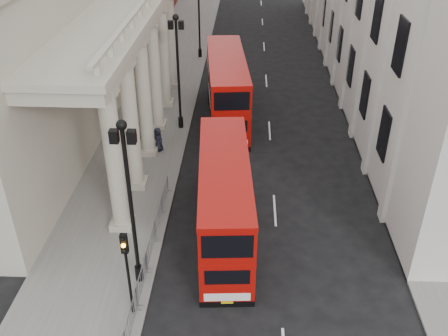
{
  "coord_description": "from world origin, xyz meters",
  "views": [
    {
      "loc": [
        4.21,
        -13.16,
        16.84
      ],
      "look_at": [
        3.13,
        9.32,
        3.14
      ],
      "focal_mm": 40.0,
      "sensor_mm": 36.0,
      "label": 1
    }
  ],
  "objects_px": {
    "lamp_post_south": "(130,195)",
    "bus_near": "(224,199)",
    "lamp_post_mid": "(178,65)",
    "pedestrian_b": "(135,127)",
    "lamp_post_north": "(199,9)",
    "pedestrian_c": "(158,139)",
    "bus_far": "(227,87)",
    "pedestrian_a": "(117,178)",
    "traffic_light": "(126,260)"
  },
  "relations": [
    {
      "from": "traffic_light",
      "to": "pedestrian_b",
      "type": "bearing_deg",
      "value": 100.84
    },
    {
      "from": "lamp_post_mid",
      "to": "traffic_light",
      "type": "relative_size",
      "value": 1.93
    },
    {
      "from": "lamp_post_north",
      "to": "pedestrian_b",
      "type": "distance_m",
      "value": 18.6
    },
    {
      "from": "lamp_post_mid",
      "to": "pedestrian_b",
      "type": "relative_size",
      "value": 4.51
    },
    {
      "from": "bus_near",
      "to": "pedestrian_c",
      "type": "bearing_deg",
      "value": 115.29
    },
    {
      "from": "traffic_light",
      "to": "bus_far",
      "type": "xyz_separation_m",
      "value": [
        3.22,
        20.12,
        -0.59
      ]
    },
    {
      "from": "traffic_light",
      "to": "bus_far",
      "type": "bearing_deg",
      "value": 80.9
    },
    {
      "from": "lamp_post_south",
      "to": "pedestrian_c",
      "type": "height_order",
      "value": "lamp_post_south"
    },
    {
      "from": "lamp_post_mid",
      "to": "bus_far",
      "type": "height_order",
      "value": "lamp_post_mid"
    },
    {
      "from": "bus_near",
      "to": "pedestrian_a",
      "type": "relative_size",
      "value": 5.55
    },
    {
      "from": "lamp_post_south",
      "to": "lamp_post_mid",
      "type": "bearing_deg",
      "value": 90.0
    },
    {
      "from": "bus_near",
      "to": "lamp_post_mid",
      "type": "bearing_deg",
      "value": 103.23
    },
    {
      "from": "traffic_light",
      "to": "pedestrian_b",
      "type": "height_order",
      "value": "traffic_light"
    },
    {
      "from": "pedestrian_b",
      "to": "lamp_post_mid",
      "type": "bearing_deg",
      "value": -160.62
    },
    {
      "from": "pedestrian_b",
      "to": "pedestrian_c",
      "type": "distance_m",
      "value": 2.51
    },
    {
      "from": "pedestrian_a",
      "to": "pedestrian_c",
      "type": "xyz_separation_m",
      "value": [
        1.64,
        5.08,
        -0.1
      ]
    },
    {
      "from": "lamp_post_south",
      "to": "lamp_post_mid",
      "type": "distance_m",
      "value": 16.0
    },
    {
      "from": "lamp_post_mid",
      "to": "pedestrian_c",
      "type": "relative_size",
      "value": 4.92
    },
    {
      "from": "lamp_post_north",
      "to": "bus_far",
      "type": "xyz_separation_m",
      "value": [
        3.32,
        -13.9,
        -2.4
      ]
    },
    {
      "from": "traffic_light",
      "to": "bus_far",
      "type": "height_order",
      "value": "bus_far"
    },
    {
      "from": "lamp_post_south",
      "to": "pedestrian_a",
      "type": "relative_size",
      "value": 4.42
    },
    {
      "from": "pedestrian_a",
      "to": "pedestrian_b",
      "type": "height_order",
      "value": "pedestrian_a"
    },
    {
      "from": "pedestrian_b",
      "to": "bus_near",
      "type": "bearing_deg",
      "value": 109.42
    },
    {
      "from": "bus_near",
      "to": "lamp_post_north",
      "type": "bearing_deg",
      "value": 93.67
    },
    {
      "from": "lamp_post_south",
      "to": "traffic_light",
      "type": "relative_size",
      "value": 1.93
    },
    {
      "from": "lamp_post_mid",
      "to": "lamp_post_north",
      "type": "bearing_deg",
      "value": 90.0
    },
    {
      "from": "lamp_post_south",
      "to": "lamp_post_mid",
      "type": "relative_size",
      "value": 1.0
    },
    {
      "from": "pedestrian_c",
      "to": "pedestrian_b",
      "type": "bearing_deg",
      "value": 172.33
    },
    {
      "from": "lamp_post_mid",
      "to": "bus_near",
      "type": "distance_m",
      "value": 13.17
    },
    {
      "from": "traffic_light",
      "to": "bus_far",
      "type": "distance_m",
      "value": 20.38
    },
    {
      "from": "bus_near",
      "to": "bus_far",
      "type": "relative_size",
      "value": 0.92
    },
    {
      "from": "pedestrian_b",
      "to": "bus_far",
      "type": "bearing_deg",
      "value": -161.1
    },
    {
      "from": "traffic_light",
      "to": "bus_near",
      "type": "distance_m",
      "value": 6.84
    },
    {
      "from": "bus_far",
      "to": "traffic_light",
      "type": "bearing_deg",
      "value": -104.91
    },
    {
      "from": "traffic_light",
      "to": "lamp_post_mid",
      "type": "bearing_deg",
      "value": 90.32
    },
    {
      "from": "lamp_post_south",
      "to": "lamp_post_north",
      "type": "distance_m",
      "value": 32.0
    },
    {
      "from": "pedestrian_a",
      "to": "traffic_light",
      "type": "bearing_deg",
      "value": -81.32
    },
    {
      "from": "pedestrian_a",
      "to": "pedestrian_b",
      "type": "relative_size",
      "value": 1.02
    },
    {
      "from": "bus_far",
      "to": "pedestrian_b",
      "type": "bearing_deg",
      "value": -153.07
    },
    {
      "from": "bus_near",
      "to": "pedestrian_b",
      "type": "height_order",
      "value": "bus_near"
    },
    {
      "from": "traffic_light",
      "to": "pedestrian_c",
      "type": "bearing_deg",
      "value": 94.67
    },
    {
      "from": "lamp_post_north",
      "to": "pedestrian_a",
      "type": "distance_m",
      "value": 25.12
    },
    {
      "from": "lamp_post_south",
      "to": "bus_near",
      "type": "bearing_deg",
      "value": 43.71
    },
    {
      "from": "pedestrian_b",
      "to": "pedestrian_a",
      "type": "bearing_deg",
      "value": 78.36
    },
    {
      "from": "bus_near",
      "to": "bus_far",
      "type": "xyz_separation_m",
      "value": [
        -0.51,
        14.44,
        0.19
      ]
    },
    {
      "from": "bus_far",
      "to": "pedestrian_b",
      "type": "height_order",
      "value": "bus_far"
    },
    {
      "from": "traffic_light",
      "to": "pedestrian_a",
      "type": "relative_size",
      "value": 2.28
    },
    {
      "from": "lamp_post_north",
      "to": "traffic_light",
      "type": "relative_size",
      "value": 1.93
    },
    {
      "from": "bus_near",
      "to": "bus_far",
      "type": "height_order",
      "value": "bus_far"
    },
    {
      "from": "lamp_post_north",
      "to": "pedestrian_b",
      "type": "relative_size",
      "value": 4.51
    }
  ]
}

